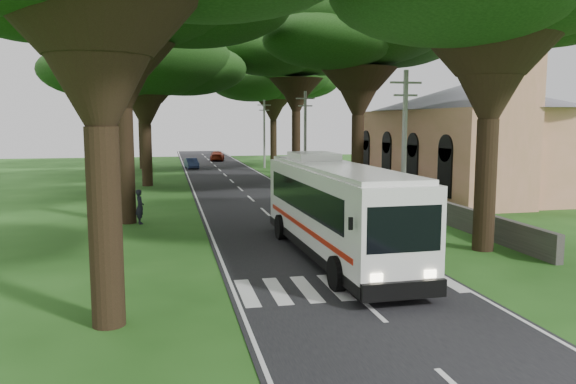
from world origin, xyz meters
name	(u,v)px	position (x,y,z in m)	size (l,w,h in m)	color
ground	(330,272)	(0.00, 0.00, 0.00)	(140.00, 140.00, 0.00)	#1D4614
road	(242,190)	(0.00, 25.00, 0.01)	(8.00, 120.00, 0.04)	black
crosswalk	(347,287)	(0.00, -2.00, 0.00)	(8.00, 3.00, 0.01)	silver
property_wall	(352,182)	(9.00, 24.00, 0.60)	(0.35, 50.00, 1.20)	#383533
church	(468,129)	(17.86, 21.55, 4.91)	(14.00, 24.00, 11.60)	tan
pole_near	(404,150)	(5.50, 6.00, 4.18)	(1.60, 0.24, 8.00)	gray
pole_mid	(305,138)	(5.50, 26.00, 4.18)	(1.60, 0.24, 8.00)	gray
pole_far	(264,133)	(5.50, 46.00, 4.18)	(1.60, 0.24, 8.00)	gray
tree_l_midb	(144,61)	(-7.50, 30.00, 10.57)	(14.81, 14.81, 13.80)	black
tree_l_far	(140,67)	(-8.50, 48.00, 11.71)	(16.30, 16.30, 15.24)	black
tree_r_mida	(359,30)	(8.00, 20.00, 12.07)	(13.35, 13.35, 15.08)	black
tree_r_midb	(296,45)	(7.50, 38.00, 13.35)	(15.76, 15.76, 16.81)	black
tree_r_far	(273,77)	(8.50, 56.00, 11.45)	(15.80, 15.80, 14.89)	black
coach_bus	(335,208)	(0.80, 2.06, 2.05)	(3.27, 12.99, 3.82)	white
distant_car_b	(192,163)	(-3.00, 46.90, 0.63)	(1.27, 3.63, 1.20)	navy
distant_car_c	(217,156)	(1.08, 59.06, 0.70)	(1.86, 4.59, 1.33)	maroon
pedestrian	(140,207)	(-7.33, 11.59, 0.94)	(0.69, 0.45, 1.89)	black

